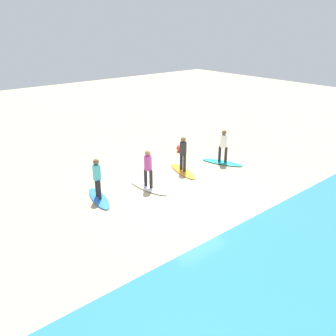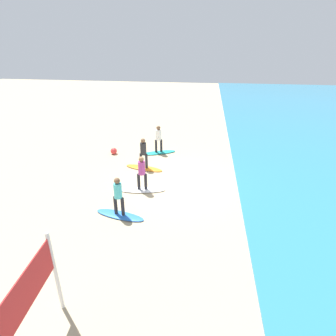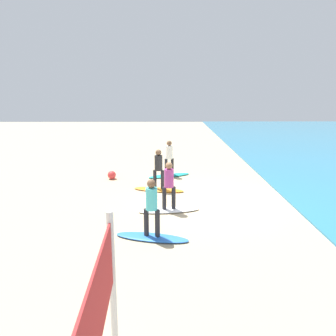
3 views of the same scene
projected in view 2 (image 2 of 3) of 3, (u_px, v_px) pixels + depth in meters
ground_plane at (175, 182)px, 14.34m from camera, size 60.00×60.00×0.00m
surfboard_teal at (159, 152)px, 17.65m from camera, size 1.33×2.15×0.09m
surfer_teal at (159, 137)px, 17.22m from camera, size 0.32×0.44×1.64m
surfboard_orange at (144, 168)px, 15.67m from camera, size 1.04×2.17×0.09m
surfer_orange at (143, 151)px, 15.24m from camera, size 0.32×0.45×1.64m
surfboard_white at (143, 190)px, 13.53m from camera, size 0.84×2.16×0.09m
surfer_white at (142, 171)px, 13.10m from camera, size 0.32×0.46×1.64m
surfboard_blue at (120, 215)px, 11.68m from camera, size 1.01×2.17×0.09m
surfer_blue at (118, 194)px, 11.26m from camera, size 0.32×0.45×1.64m
beach_ball at (114, 151)px, 17.48m from camera, size 0.39×0.39×0.39m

